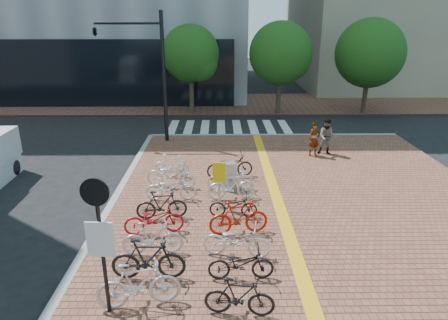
{
  "coord_description": "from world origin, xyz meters",
  "views": [
    {
      "loc": [
        -0.12,
        -9.89,
        6.4
      ],
      "look_at": [
        0.06,
        4.44,
        1.3
      ],
      "focal_mm": 32.0,
      "sensor_mm": 36.0,
      "label": 1
    }
  ],
  "objects_px": {
    "yellow_sign": "(219,177)",
    "bike_7": "(171,165)",
    "pedestrian_a": "(314,139)",
    "bike_11": "(239,217)",
    "bike_8": "(239,297)",
    "bike_5": "(171,188)",
    "bike_9": "(241,264)",
    "bike_6": "(171,175)",
    "pedestrian_b": "(327,137)",
    "notice_sign": "(100,232)",
    "bike_15": "(230,166)",
    "bike_0": "(138,285)",
    "traffic_light_pole": "(132,53)",
    "bike_1": "(148,259)",
    "bike_2": "(153,238)",
    "utility_box": "(229,176)",
    "bike_10": "(237,240)",
    "bike_12": "(233,205)",
    "bike_3": "(154,219)",
    "bike_13": "(232,186)",
    "bike_4": "(162,205)",
    "bike_14": "(230,178)"
  },
  "relations": [
    {
      "from": "bike_8",
      "to": "bike_5",
      "type": "bearing_deg",
      "value": 27.15
    },
    {
      "from": "bike_2",
      "to": "yellow_sign",
      "type": "distance_m",
      "value": 3.53
    },
    {
      "from": "traffic_light_pole",
      "to": "bike_6",
      "type": "bearing_deg",
      "value": -68.68
    },
    {
      "from": "utility_box",
      "to": "bike_8",
      "type": "bearing_deg",
      "value": -89.62
    },
    {
      "from": "bike_9",
      "to": "yellow_sign",
      "type": "height_order",
      "value": "yellow_sign"
    },
    {
      "from": "bike_6",
      "to": "bike_12",
      "type": "bearing_deg",
      "value": -127.93
    },
    {
      "from": "bike_15",
      "to": "bike_7",
      "type": "bearing_deg",
      "value": 75.21
    },
    {
      "from": "bike_12",
      "to": "pedestrian_b",
      "type": "height_order",
      "value": "pedestrian_b"
    },
    {
      "from": "pedestrian_a",
      "to": "bike_11",
      "type": "bearing_deg",
      "value": -139.83
    },
    {
      "from": "bike_11",
      "to": "bike_13",
      "type": "bearing_deg",
      "value": -6.46
    },
    {
      "from": "bike_4",
      "to": "utility_box",
      "type": "xyz_separation_m",
      "value": [
        2.28,
        2.41,
        0.04
      ]
    },
    {
      "from": "bike_11",
      "to": "pedestrian_b",
      "type": "bearing_deg",
      "value": -41.01
    },
    {
      "from": "yellow_sign",
      "to": "bike_11",
      "type": "bearing_deg",
      "value": -71.9
    },
    {
      "from": "bike_8",
      "to": "bike_11",
      "type": "distance_m",
      "value": 3.58
    },
    {
      "from": "bike_1",
      "to": "bike_7",
      "type": "xyz_separation_m",
      "value": [
        -0.21,
        7.0,
        -0.09
      ]
    },
    {
      "from": "bike_10",
      "to": "bike_13",
      "type": "distance_m",
      "value": 3.71
    },
    {
      "from": "bike_7",
      "to": "bike_15",
      "type": "distance_m",
      "value": 2.44
    },
    {
      "from": "bike_5",
      "to": "notice_sign",
      "type": "relative_size",
      "value": 0.56
    },
    {
      "from": "bike_7",
      "to": "bike_8",
      "type": "height_order",
      "value": "bike_8"
    },
    {
      "from": "yellow_sign",
      "to": "bike_7",
      "type": "bearing_deg",
      "value": 123.88
    },
    {
      "from": "bike_6",
      "to": "pedestrian_b",
      "type": "distance_m",
      "value": 8.09
    },
    {
      "from": "bike_4",
      "to": "yellow_sign",
      "type": "relative_size",
      "value": 1.0
    },
    {
      "from": "bike_1",
      "to": "bike_14",
      "type": "bearing_deg",
      "value": -22.18
    },
    {
      "from": "bike_4",
      "to": "notice_sign",
      "type": "height_order",
      "value": "notice_sign"
    },
    {
      "from": "bike_4",
      "to": "bike_5",
      "type": "bearing_deg",
      "value": -12.92
    },
    {
      "from": "pedestrian_b",
      "to": "bike_11",
      "type": "bearing_deg",
      "value": -105.13
    },
    {
      "from": "bike_7",
      "to": "utility_box",
      "type": "xyz_separation_m",
      "value": [
        2.38,
        -1.36,
        0.06
      ]
    },
    {
      "from": "bike_9",
      "to": "bike_10",
      "type": "distance_m",
      "value": 1.03
    },
    {
      "from": "bike_6",
      "to": "bike_9",
      "type": "xyz_separation_m",
      "value": [
        2.41,
        -5.89,
        -0.08
      ]
    },
    {
      "from": "bike_1",
      "to": "bike_2",
      "type": "relative_size",
      "value": 1.11
    },
    {
      "from": "bike_3",
      "to": "bike_15",
      "type": "xyz_separation_m",
      "value": [
        2.43,
        4.57,
        0.03
      ]
    },
    {
      "from": "bike_5",
      "to": "bike_14",
      "type": "xyz_separation_m",
      "value": [
        2.17,
        0.9,
        -0.01
      ]
    },
    {
      "from": "bike_0",
      "to": "bike_12",
      "type": "bearing_deg",
      "value": -38.26
    },
    {
      "from": "traffic_light_pole",
      "to": "yellow_sign",
      "type": "bearing_deg",
      "value": -62.01
    },
    {
      "from": "bike_3",
      "to": "bike_8",
      "type": "relative_size",
      "value": 1.15
    },
    {
      "from": "bike_7",
      "to": "bike_12",
      "type": "distance_m",
      "value": 4.44
    },
    {
      "from": "bike_10",
      "to": "bike_1",
      "type": "bearing_deg",
      "value": 122.52
    },
    {
      "from": "bike_13",
      "to": "traffic_light_pole",
      "type": "bearing_deg",
      "value": 23.96
    },
    {
      "from": "bike_0",
      "to": "utility_box",
      "type": "height_order",
      "value": "bike_0"
    },
    {
      "from": "bike_0",
      "to": "notice_sign",
      "type": "distance_m",
      "value": 1.64
    },
    {
      "from": "bike_13",
      "to": "traffic_light_pole",
      "type": "relative_size",
      "value": 0.27
    },
    {
      "from": "bike_3",
      "to": "bike_10",
      "type": "distance_m",
      "value": 2.78
    },
    {
      "from": "bike_7",
      "to": "bike_12",
      "type": "xyz_separation_m",
      "value": [
        2.46,
        -3.69,
        -0.06
      ]
    },
    {
      "from": "notice_sign",
      "to": "bike_4",
      "type": "bearing_deg",
      "value": 82.32
    },
    {
      "from": "bike_2",
      "to": "pedestrian_b",
      "type": "height_order",
      "value": "pedestrian_b"
    },
    {
      "from": "bike_11",
      "to": "pedestrian_b",
      "type": "height_order",
      "value": "pedestrian_b"
    },
    {
      "from": "bike_6",
      "to": "bike_13",
      "type": "height_order",
      "value": "bike_13"
    },
    {
      "from": "bike_15",
      "to": "pedestrian_b",
      "type": "height_order",
      "value": "pedestrian_b"
    },
    {
      "from": "bike_8",
      "to": "bike_9",
      "type": "xyz_separation_m",
      "value": [
        0.1,
        1.32,
        -0.04
      ]
    },
    {
      "from": "bike_1",
      "to": "bike_5",
      "type": "xyz_separation_m",
      "value": [
        0.03,
        4.66,
        -0.08
      ]
    }
  ]
}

